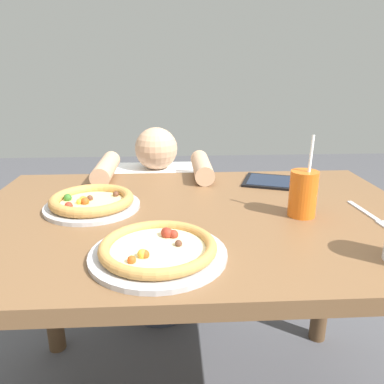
% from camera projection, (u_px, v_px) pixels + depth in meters
% --- Properties ---
extents(dining_table, '(1.30, 0.87, 0.75)m').
position_uv_depth(dining_table, '(195.00, 247.00, 1.10)').
color(dining_table, brown).
rests_on(dining_table, ground).
extents(pizza_near, '(0.30, 0.30, 0.04)m').
position_uv_depth(pizza_near, '(158.00, 250.00, 0.82)').
color(pizza_near, '#B7B7BC').
rests_on(pizza_near, dining_table).
extents(pizza_far, '(0.28, 0.28, 0.04)m').
position_uv_depth(pizza_far, '(92.00, 202.00, 1.10)').
color(pizza_far, '#B7B7BC').
rests_on(pizza_far, dining_table).
extents(drink_cup_colored, '(0.08, 0.08, 0.23)m').
position_uv_depth(drink_cup_colored, '(303.00, 193.00, 1.03)').
color(drink_cup_colored, orange).
rests_on(drink_cup_colored, dining_table).
extents(fork, '(0.03, 0.20, 0.00)m').
position_uv_depth(fork, '(370.00, 215.00, 1.05)').
color(fork, silver).
rests_on(fork, dining_table).
extents(tablet, '(0.28, 0.24, 0.01)m').
position_uv_depth(tablet, '(278.00, 182.00, 1.34)').
color(tablet, black).
rests_on(tablet, dining_table).
extents(diner_seated, '(0.43, 0.53, 0.90)m').
position_uv_depth(diner_seated, '(159.00, 235.00, 1.75)').
color(diner_seated, '#333847').
rests_on(diner_seated, ground).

